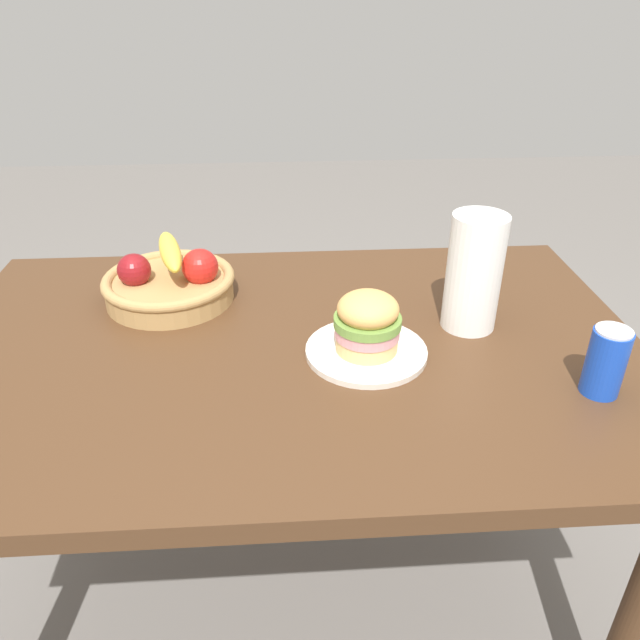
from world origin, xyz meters
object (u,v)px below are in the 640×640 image
object	(u,v)px
soda_can	(606,362)
paper_towel_roll	(474,273)
plate	(366,351)
sandwich	(367,322)
fruit_basket	(170,282)

from	to	relation	value
soda_can	paper_towel_roll	distance (m)	0.30
paper_towel_roll	soda_can	bearing A→B (deg)	-55.36
plate	paper_towel_roll	bearing A→B (deg)	23.30
sandwich	fruit_basket	distance (m)	0.48
plate	paper_towel_roll	size ratio (longest dim) A/B	0.98
sandwich	fruit_basket	bearing A→B (deg)	148.10
sandwich	paper_towel_roll	xyz separation A→B (m)	(0.22, 0.10, 0.05)
sandwich	soda_can	size ratio (longest dim) A/B	1.01
plate	paper_towel_roll	distance (m)	0.27
sandwich	paper_towel_roll	distance (m)	0.25
sandwich	plate	bearing A→B (deg)	172.87
soda_can	fruit_basket	xyz separation A→B (m)	(-0.80, 0.40, -0.02)
plate	soda_can	world-z (taller)	soda_can
sandwich	paper_towel_roll	world-z (taller)	paper_towel_roll
soda_can	paper_towel_roll	bearing A→B (deg)	124.64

